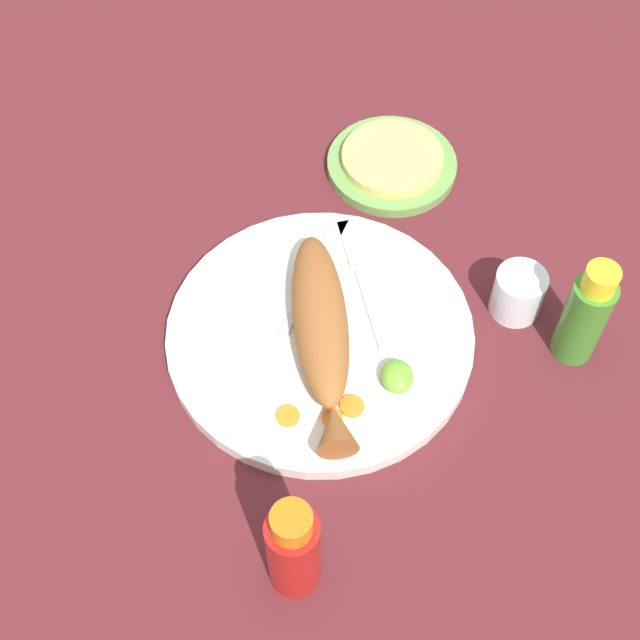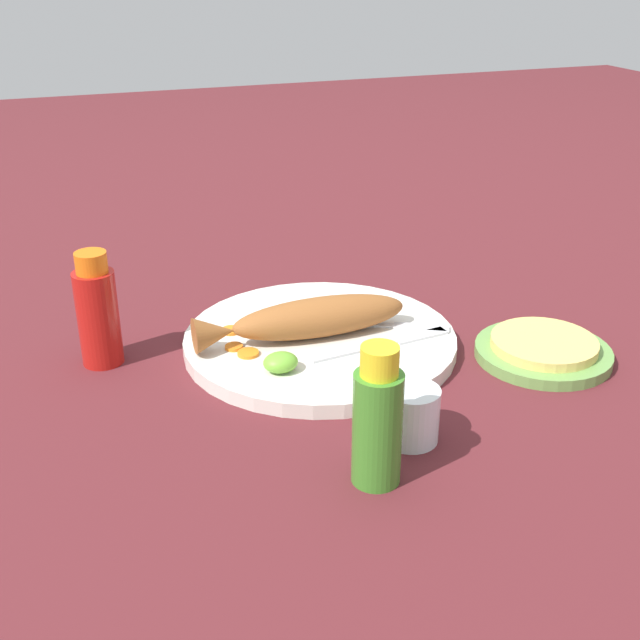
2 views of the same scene
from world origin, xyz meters
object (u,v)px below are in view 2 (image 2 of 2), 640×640
(hot_sauce_bottle_red, at_px, (98,312))
(tortilla_plate, at_px, (543,353))
(main_plate, at_px, (320,341))
(hot_sauce_bottle_green, at_px, (377,421))
(salt_cup, at_px, (411,418))
(fork_near, at_px, (386,325))
(fork_far, at_px, (390,343))
(fried_fish, at_px, (307,319))

(hot_sauce_bottle_red, relative_size, tortilla_plate, 0.86)
(hot_sauce_bottle_red, bearing_deg, main_plate, -11.75)
(main_plate, height_order, hot_sauce_bottle_red, hot_sauce_bottle_red)
(hot_sauce_bottle_green, distance_m, salt_cup, 0.09)
(tortilla_plate, bearing_deg, hot_sauce_bottle_green, -151.99)
(main_plate, distance_m, fork_near, 0.09)
(main_plate, distance_m, hot_sauce_bottle_red, 0.27)
(hot_sauce_bottle_green, bearing_deg, hot_sauce_bottle_red, 123.25)
(main_plate, distance_m, fork_far, 0.09)
(fried_fish, relative_size, salt_cup, 4.65)
(fried_fish, bearing_deg, tortilla_plate, -23.56)
(tortilla_plate, bearing_deg, salt_cup, -155.65)
(fried_fish, relative_size, hot_sauce_bottle_red, 1.91)
(fork_near, xyz_separation_m, hot_sauce_bottle_red, (-0.35, 0.06, 0.05))
(fork_near, xyz_separation_m, hot_sauce_bottle_green, (-0.13, -0.27, 0.05))
(fork_far, bearing_deg, hot_sauce_bottle_red, 155.75)
(fried_fish, distance_m, hot_sauce_bottle_red, 0.25)
(fork_far, relative_size, hot_sauce_bottle_red, 1.31)
(fork_near, height_order, hot_sauce_bottle_green, hot_sauce_bottle_green)
(main_plate, relative_size, fried_fish, 1.26)
(hot_sauce_bottle_red, distance_m, salt_cup, 0.40)
(hot_sauce_bottle_red, height_order, hot_sauce_bottle_green, same)
(main_plate, bearing_deg, tortilla_plate, -26.09)
(fork_far, bearing_deg, tortilla_plate, -26.77)
(fried_fish, bearing_deg, main_plate, 0.00)
(hot_sauce_bottle_red, bearing_deg, fried_fish, -12.48)
(tortilla_plate, bearing_deg, main_plate, 153.91)
(hot_sauce_bottle_green, bearing_deg, fork_near, 63.79)
(hot_sauce_bottle_red, xyz_separation_m, tortilla_plate, (0.51, -0.17, -0.06))
(fork_far, bearing_deg, fried_fish, 141.96)
(main_plate, xyz_separation_m, hot_sauce_bottle_red, (-0.26, 0.05, 0.06))
(fried_fish, height_order, hot_sauce_bottle_red, hot_sauce_bottle_red)
(main_plate, xyz_separation_m, hot_sauce_bottle_green, (-0.04, -0.28, 0.06))
(fork_near, xyz_separation_m, tortilla_plate, (0.16, -0.11, -0.01))
(tortilla_plate, bearing_deg, fork_near, 144.67)
(tortilla_plate, bearing_deg, fried_fish, 155.33)
(main_plate, relative_size, hot_sauce_bottle_green, 2.41)
(main_plate, xyz_separation_m, fork_far, (0.07, -0.05, 0.01))
(main_plate, height_order, tortilla_plate, main_plate)
(fork_far, relative_size, hot_sauce_bottle_green, 1.31)
(fried_fish, height_order, fork_far, fried_fish)
(fried_fish, distance_m, fork_near, 0.11)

